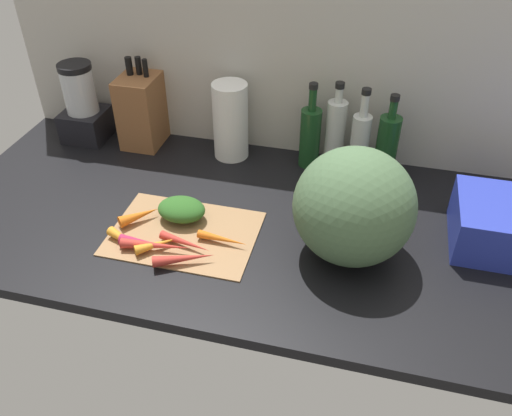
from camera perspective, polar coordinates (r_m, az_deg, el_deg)
ground_plane at (r=143.86cm, az=-0.65°, el=-1.46°), size 170.00×80.00×3.00cm
wall_back at (r=160.59cm, az=2.90°, el=15.91°), size 170.00×3.00×60.00cm
cutting_board at (r=138.53cm, az=-7.75°, el=-2.65°), size 37.48×26.87×0.80cm
carrot_0 at (r=133.57cm, az=-10.68°, el=-3.88°), size 9.95×8.75×2.54cm
carrot_1 at (r=133.21cm, az=-7.63°, el=-3.70°), size 14.18×5.08×2.25cm
carrot_2 at (r=133.32cm, az=-3.62°, el=-3.35°), size 13.27×3.28×2.22cm
carrot_3 at (r=143.06cm, az=-12.45°, el=-0.79°), size 9.77×10.09×3.12cm
carrot_4 at (r=128.49cm, az=-7.78°, el=-5.39°), size 14.76×8.62×2.84cm
carrot_5 at (r=134.75cm, az=-12.23°, el=-3.63°), size 11.24×3.15×2.77cm
carrot_6 at (r=133.23cm, az=-10.75°, el=-3.98°), size 17.68×5.05×2.66cm
carrot_7 at (r=136.31cm, az=-13.81°, el=-3.43°), size 12.09×7.39×2.52cm
carrot_greens_pile at (r=141.27cm, az=-8.02°, el=-0.15°), size 12.80×9.84×5.41cm
winter_squash at (r=125.30cm, az=10.49°, el=0.14°), size 28.72×28.27×28.39cm
knife_block at (r=174.17cm, az=-12.18°, el=10.26°), size 11.69×14.69×28.24cm
blender_appliance at (r=182.12cm, az=-18.13°, el=10.27°), size 13.55×13.55×25.62cm
paper_towel_roll at (r=163.32cm, az=-2.76°, el=9.33°), size 10.71×10.71×23.96cm
bottle_0 at (r=160.14cm, az=5.84°, el=7.74°), size 6.23×6.23×26.69cm
bottle_1 at (r=159.73cm, az=8.50°, el=7.96°), size 5.84×5.84×27.27cm
bottle_2 at (r=156.77cm, az=11.07°, el=6.84°), size 5.41×5.41×27.75cm
bottle_3 at (r=157.84cm, az=13.88°, el=6.46°), size 6.32×6.32×26.36cm
dish_rack at (r=144.48cm, az=25.43°, el=-1.75°), size 25.66×22.08×12.12cm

